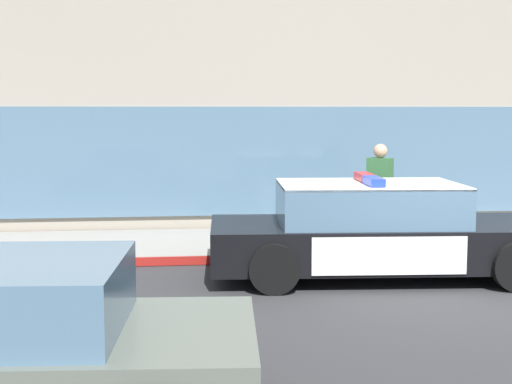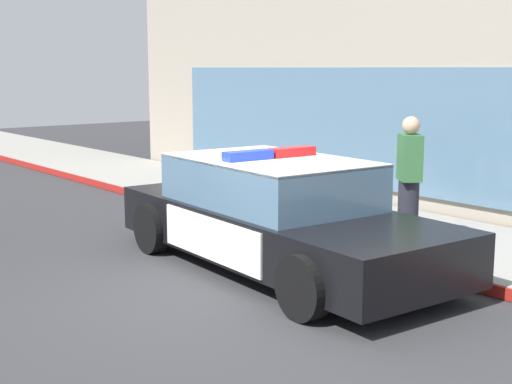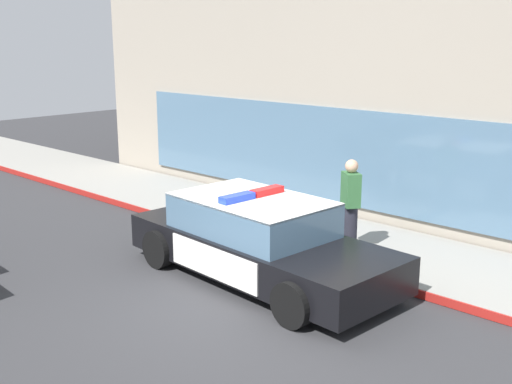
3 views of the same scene
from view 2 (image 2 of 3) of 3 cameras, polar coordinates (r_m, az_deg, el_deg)
name	(u,v)px [view 2 (image 2 of 3)]	position (r m, az deg, el deg)	size (l,w,h in m)	color
ground	(240,299)	(7.94, -1.29, -8.50)	(48.00, 48.00, 0.00)	#303033
sidewalk	(441,243)	(10.41, 14.48, -3.95)	(48.00, 2.66, 0.15)	gray
curb_red_paint	(377,259)	(9.39, 9.55, -5.26)	(28.80, 0.04, 0.14)	maroon
police_cruiser	(277,215)	(9.00, 1.65, -1.82)	(5.06, 2.35, 1.49)	black
fire_hydrant	(323,203)	(10.81, 5.34, -0.85)	(0.34, 0.39, 0.73)	silver
pedestrian_on_sidewalk	(409,180)	(9.88, 12.03, 0.97)	(0.48, 0.45, 1.71)	#23232D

